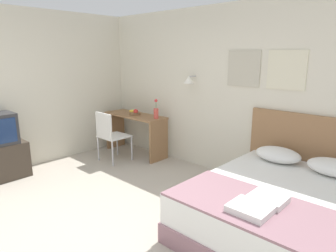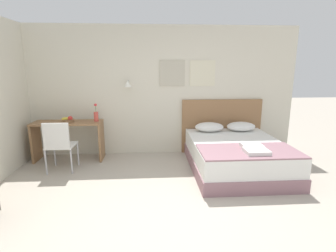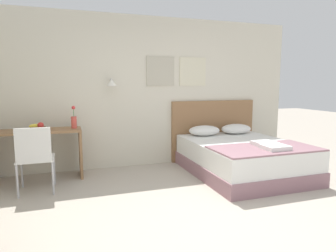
# 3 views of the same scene
# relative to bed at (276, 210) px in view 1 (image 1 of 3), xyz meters

# --- Properties ---
(ground_plane) EXTENTS (24.00, 24.00, 0.00)m
(ground_plane) POSITION_rel_bed_xyz_m (-1.42, -1.46, -0.27)
(ground_plane) COLOR #B2A899
(wall_back) EXTENTS (5.92, 0.31, 2.65)m
(wall_back) POSITION_rel_bed_xyz_m (-1.42, 1.10, 1.06)
(wall_back) COLOR beige
(wall_back) RESTS_ON ground_plane
(bed) EXTENTS (1.60, 2.02, 0.54)m
(bed) POSITION_rel_bed_xyz_m (0.00, 0.00, 0.00)
(bed) COLOR gray
(bed) RESTS_ON ground_plane
(headboard) EXTENTS (1.72, 0.06, 1.15)m
(headboard) POSITION_rel_bed_xyz_m (-0.00, 1.04, 0.31)
(headboard) COLOR #8E6642
(headboard) RESTS_ON ground_plane
(pillow_left) EXTENTS (0.59, 0.41, 0.18)m
(pillow_left) POSITION_rel_bed_xyz_m (-0.33, 0.75, 0.36)
(pillow_left) COLOR white
(pillow_left) RESTS_ON bed
(pillow_right) EXTENTS (0.59, 0.41, 0.18)m
(pillow_right) POSITION_rel_bed_xyz_m (0.33, 0.75, 0.36)
(pillow_right) COLOR white
(pillow_right) RESTS_ON bed
(throw_blanket) EXTENTS (1.55, 0.81, 0.02)m
(throw_blanket) POSITION_rel_bed_xyz_m (-0.00, -0.59, 0.28)
(throw_blanket) COLOR gray
(throw_blanket) RESTS_ON bed
(folded_towel_near_foot) EXTENTS (0.32, 0.28, 0.06)m
(folded_towel_near_foot) POSITION_rel_bed_xyz_m (0.09, -0.44, 0.32)
(folded_towel_near_foot) COLOR white
(folded_towel_near_foot) RESTS_ON throw_blanket
(folded_towel_mid_bed) EXTENTS (0.35, 0.30, 0.06)m
(folded_towel_mid_bed) POSITION_rel_bed_xyz_m (0.06, -0.73, 0.32)
(folded_towel_mid_bed) COLOR white
(folded_towel_mid_bed) RESTS_ON throw_blanket
(desk) EXTENTS (1.32, 0.48, 0.78)m
(desk) POSITION_rel_bed_xyz_m (-3.16, 0.74, 0.29)
(desk) COLOR #8E6642
(desk) RESTS_ON ground_plane
(desk_chair) EXTENTS (0.47, 0.47, 0.92)m
(desk_chair) POSITION_rel_bed_xyz_m (-3.13, 0.11, 0.28)
(desk_chair) COLOR white
(desk_chair) RESTS_ON ground_plane
(fruit_bowl) EXTENTS (0.24, 0.22, 0.12)m
(fruit_bowl) POSITION_rel_bed_xyz_m (-3.12, 0.70, 0.56)
(fruit_bowl) COLOR brown
(fruit_bowl) RESTS_ON desk
(flower_vase) EXTENTS (0.09, 0.09, 0.35)m
(flower_vase) POSITION_rel_bed_xyz_m (-2.60, 0.76, 0.63)
(flower_vase) COLOR #D14C42
(flower_vase) RESTS_ON desk
(tv_stand) EXTENTS (0.44, 0.71, 0.56)m
(tv_stand) POSITION_rel_bed_xyz_m (-3.74, -1.49, 0.02)
(tv_stand) COLOR #3D3328
(tv_stand) RESTS_ON ground_plane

